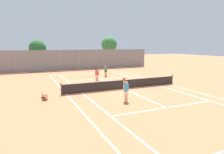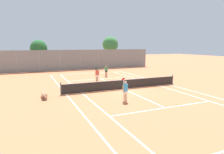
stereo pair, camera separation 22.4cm
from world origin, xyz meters
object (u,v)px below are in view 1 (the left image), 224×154
player_far_left (97,74)px  loose_tennis_ball_1 (178,104)px  tennis_net (124,84)px  player_near_side (126,90)px  tree_behind_left (37,49)px  player_far_right (106,70)px  tree_behind_right (109,45)px  courtside_bench (44,93)px

player_far_left → loose_tennis_ball_1: bearing=-76.9°
tennis_net → loose_tennis_ball_1: tennis_net is taller
player_near_side → tree_behind_left: tree_behind_left is taller
player_far_left → player_far_right: (2.49, 3.46, -0.02)m
tennis_net → tree_behind_right: 22.14m
tennis_net → player_far_right: 7.97m
player_near_side → courtside_bench: size_ratio=1.18×
tree_behind_right → courtside_bench: bearing=-124.8°
tennis_net → player_far_right: size_ratio=7.50×
player_far_right → loose_tennis_ball_1: player_far_right is taller
player_far_left → player_near_side: bearing=-94.7°
tree_behind_right → player_far_left: bearing=-117.6°
player_far_right → tree_behind_left: tree_behind_left is taller
tennis_net → player_near_side: bearing=-114.9°
loose_tennis_ball_1 → player_far_right: bearing=89.7°
tennis_net → tree_behind_left: 20.25m
courtside_bench → player_far_left: bearing=38.1°
tennis_net → tree_behind_left: (-6.54, 18.92, 3.10)m
player_near_side → player_far_left: (0.69, 8.40, 0.00)m
tree_behind_right → loose_tennis_ball_1: bearing=-102.8°
courtside_bench → tree_behind_right: tree_behind_right is taller
player_far_right → tree_behind_right: (5.97, 12.72, 3.35)m
player_near_side → courtside_bench: bearing=147.1°
player_far_right → tennis_net: bearing=-99.6°
courtside_bench → tree_behind_left: (0.81, 19.39, 3.20)m
player_far_left → tree_behind_right: size_ratio=0.30×
tennis_net → tree_behind_left: size_ratio=2.35×
player_far_right → courtside_bench: size_ratio=1.07×
tennis_net → player_far_left: size_ratio=6.76×
player_far_left → courtside_bench: size_ratio=1.18×
tree_behind_right → player_far_right: bearing=-115.1°
loose_tennis_ball_1 → courtside_bench: size_ratio=0.04×
loose_tennis_ball_1 → tree_behind_right: (6.03, 26.66, 4.23)m
tennis_net → player_near_side: size_ratio=6.76×
player_far_left → player_far_right: 4.27m
player_near_side → tennis_net: bearing=65.1°
loose_tennis_ball_1 → tree_behind_left: bearing=107.3°
player_near_side → tree_behind_right: tree_behind_right is taller
player_far_left → tree_behind_right: tree_behind_right is taller
player_far_left → tree_behind_left: (-5.37, 14.53, 2.68)m
player_near_side → player_far_right: (3.19, 11.87, -0.02)m
tree_behind_right → player_near_side: bearing=-110.4°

